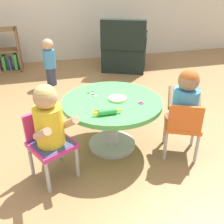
{
  "coord_description": "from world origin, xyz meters",
  "views": [
    {
      "loc": [
        -0.52,
        -1.93,
        1.43
      ],
      "look_at": [
        0.0,
        0.0,
        0.36
      ],
      "focal_mm": 40.74,
      "sensor_mm": 36.0,
      "label": 1
    }
  ],
  "objects_px": {
    "child_chair_left": "(49,142)",
    "seated_child_right": "(186,99)",
    "child_chair_right": "(183,125)",
    "toddler_standing": "(50,61)",
    "armchair_dark": "(124,51)",
    "rolling_pin": "(107,112)",
    "craft_table": "(112,112)",
    "craft_scissors": "(92,93)",
    "seated_child_left": "(49,118)"
  },
  "relations": [
    {
      "from": "craft_table",
      "to": "child_chair_right",
      "type": "height_order",
      "value": "child_chair_right"
    },
    {
      "from": "child_chair_left",
      "to": "armchair_dark",
      "type": "relative_size",
      "value": 0.57
    },
    {
      "from": "seated_child_left",
      "to": "child_chair_right",
      "type": "bearing_deg",
      "value": -0.17
    },
    {
      "from": "seated_child_left",
      "to": "craft_scissors",
      "type": "relative_size",
      "value": 3.62
    },
    {
      "from": "seated_child_left",
      "to": "armchair_dark",
      "type": "xyz_separation_m",
      "value": [
        1.35,
        2.44,
        -0.22
      ]
    },
    {
      "from": "child_chair_right",
      "to": "armchair_dark",
      "type": "xyz_separation_m",
      "value": [
        0.25,
        2.44,
        0.0
      ]
    },
    {
      "from": "child_chair_right",
      "to": "seated_child_right",
      "type": "xyz_separation_m",
      "value": [
        0.02,
        0.04,
        0.23
      ]
    },
    {
      "from": "child_chair_right",
      "to": "rolling_pin",
      "type": "bearing_deg",
      "value": 176.21
    },
    {
      "from": "craft_table",
      "to": "seated_child_right",
      "type": "relative_size",
      "value": 1.72
    },
    {
      "from": "rolling_pin",
      "to": "armchair_dark",
      "type": "bearing_deg",
      "value": 69.35
    },
    {
      "from": "seated_child_left",
      "to": "rolling_pin",
      "type": "xyz_separation_m",
      "value": [
        0.44,
        0.04,
        -0.03
      ]
    },
    {
      "from": "seated_child_right",
      "to": "armchair_dark",
      "type": "height_order",
      "value": "armchair_dark"
    },
    {
      "from": "craft_table",
      "to": "child_chair_right",
      "type": "bearing_deg",
      "value": -27.94
    },
    {
      "from": "seated_child_right",
      "to": "child_chair_right",
      "type": "bearing_deg",
      "value": -114.72
    },
    {
      "from": "child_chair_left",
      "to": "child_chair_right",
      "type": "bearing_deg",
      "value": -2.0
    },
    {
      "from": "seated_child_left",
      "to": "seated_child_right",
      "type": "bearing_deg",
      "value": 1.7
    },
    {
      "from": "seated_child_right",
      "to": "seated_child_left",
      "type": "bearing_deg",
      "value": -178.3
    },
    {
      "from": "child_chair_left",
      "to": "seated_child_left",
      "type": "distance_m",
      "value": 0.23
    },
    {
      "from": "craft_table",
      "to": "seated_child_left",
      "type": "distance_m",
      "value": 0.64
    },
    {
      "from": "craft_table",
      "to": "child_chair_right",
      "type": "relative_size",
      "value": 1.64
    },
    {
      "from": "armchair_dark",
      "to": "rolling_pin",
      "type": "height_order",
      "value": "armchair_dark"
    },
    {
      "from": "armchair_dark",
      "to": "rolling_pin",
      "type": "bearing_deg",
      "value": -110.65
    },
    {
      "from": "child_chair_left",
      "to": "child_chair_right",
      "type": "relative_size",
      "value": 1.0
    },
    {
      "from": "armchair_dark",
      "to": "craft_scissors",
      "type": "distance_m",
      "value": 2.2
    },
    {
      "from": "seated_child_right",
      "to": "rolling_pin",
      "type": "bearing_deg",
      "value": 179.41
    },
    {
      "from": "toddler_standing",
      "to": "craft_scissors",
      "type": "bearing_deg",
      "value": -78.41
    },
    {
      "from": "child_chair_left",
      "to": "child_chair_right",
      "type": "height_order",
      "value": "same"
    },
    {
      "from": "child_chair_right",
      "to": "craft_table",
      "type": "bearing_deg",
      "value": 152.06
    },
    {
      "from": "seated_child_left",
      "to": "child_chair_right",
      "type": "distance_m",
      "value": 1.12
    },
    {
      "from": "seated_child_right",
      "to": "toddler_standing",
      "type": "distance_m",
      "value": 2.23
    },
    {
      "from": "armchair_dark",
      "to": "craft_scissors",
      "type": "height_order",
      "value": "armchair_dark"
    },
    {
      "from": "child_chair_right",
      "to": "toddler_standing",
      "type": "bearing_deg",
      "value": 116.63
    },
    {
      "from": "armchair_dark",
      "to": "craft_scissors",
      "type": "xyz_separation_m",
      "value": [
        -0.94,
        -1.97,
        0.17
      ]
    },
    {
      "from": "seated_child_right",
      "to": "rolling_pin",
      "type": "xyz_separation_m",
      "value": [
        -0.67,
        0.01,
        -0.03
      ]
    },
    {
      "from": "craft_scissors",
      "to": "rolling_pin",
      "type": "bearing_deg",
      "value": -84.64
    },
    {
      "from": "craft_scissors",
      "to": "seated_child_left",
      "type": "bearing_deg",
      "value": -131.07
    },
    {
      "from": "armchair_dark",
      "to": "rolling_pin",
      "type": "distance_m",
      "value": 2.57
    },
    {
      "from": "rolling_pin",
      "to": "craft_scissors",
      "type": "distance_m",
      "value": 0.43
    },
    {
      "from": "craft_table",
      "to": "seated_child_left",
      "type": "bearing_deg",
      "value": -152.36
    },
    {
      "from": "child_chair_left",
      "to": "rolling_pin",
      "type": "xyz_separation_m",
      "value": [
        0.46,
        0.0,
        0.2
      ]
    },
    {
      "from": "seated_child_left",
      "to": "rolling_pin",
      "type": "bearing_deg",
      "value": 5.13
    },
    {
      "from": "craft_table",
      "to": "craft_scissors",
      "type": "distance_m",
      "value": 0.26
    },
    {
      "from": "toddler_standing",
      "to": "child_chair_left",
      "type": "bearing_deg",
      "value": -93.08
    },
    {
      "from": "child_chair_left",
      "to": "seated_child_left",
      "type": "bearing_deg",
      "value": -62.84
    },
    {
      "from": "child_chair_left",
      "to": "armchair_dark",
      "type": "bearing_deg",
      "value": 60.39
    },
    {
      "from": "child_chair_left",
      "to": "seated_child_right",
      "type": "relative_size",
      "value": 1.05
    },
    {
      "from": "child_chair_right",
      "to": "seated_child_right",
      "type": "height_order",
      "value": "seated_child_right"
    },
    {
      "from": "seated_child_right",
      "to": "craft_scissors",
      "type": "relative_size",
      "value": 3.62
    },
    {
      "from": "seated_child_left",
      "to": "craft_scissors",
      "type": "bearing_deg",
      "value": 48.93
    },
    {
      "from": "craft_scissors",
      "to": "craft_table",
      "type": "bearing_deg",
      "value": -50.83
    }
  ]
}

